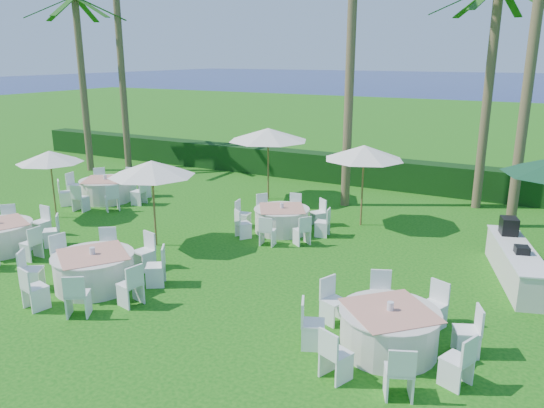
{
  "coord_description": "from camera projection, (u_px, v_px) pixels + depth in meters",
  "views": [
    {
      "loc": [
        8.75,
        -9.45,
        5.41
      ],
      "look_at": [
        1.87,
        3.37,
        1.3
      ],
      "focal_mm": 35.0,
      "sensor_mm": 36.0,
      "label": 1
    }
  ],
  "objects": [
    {
      "name": "ocean",
      "position": [
        510.0,
        84.0,
        99.94
      ],
      "size": [
        260.0,
        260.0,
        0.0
      ],
      "primitive_type": "plane",
      "color": "#070E4E",
      "rests_on": "ground"
    },
    {
      "name": "hedge",
      "position": [
        327.0,
        167.0,
        23.48
      ],
      "size": [
        34.0,
        1.0,
        1.2
      ],
      "primitive_type": "cube",
      "color": "black",
      "rests_on": "ground"
    },
    {
      "name": "umbrella_b",
      "position": [
        152.0,
        168.0,
        14.98
      ],
      "size": [
        2.47,
        2.47,
        2.53
      ],
      "color": "brown",
      "rests_on": "ground"
    },
    {
      "name": "umbrella_d",
      "position": [
        364.0,
        152.0,
        16.8
      ],
      "size": [
        2.57,
        2.57,
        2.65
      ],
      "color": "brown",
      "rests_on": "ground"
    },
    {
      "name": "palm_e",
      "position": [
        529.0,
        74.0,
        16.01
      ],
      "size": [
        4.34,
        4.29,
        8.8
      ],
      "color": "brown",
      "rests_on": "ground"
    },
    {
      "name": "palm_a",
      "position": [
        121.0,
        61.0,
        25.14
      ],
      "size": [
        4.41,
        4.03,
        9.31
      ],
      "color": "brown",
      "rests_on": "ground"
    },
    {
      "name": "palm_c",
      "position": [
        352.0,
        25.0,
        18.05
      ],
      "size": [
        4.37,
        4.25,
        11.81
      ],
      "color": "brown",
      "rests_on": "ground"
    },
    {
      "name": "ground",
      "position": [
        145.0,
        275.0,
        13.47
      ],
      "size": [
        120.0,
        120.0,
        0.0
      ],
      "primitive_type": "plane",
      "color": "#0F540E",
      "rests_on": "ground"
    },
    {
      "name": "buffet_table",
      "position": [
        515.0,
        263.0,
        13.1
      ],
      "size": [
        1.8,
        3.71,
        1.3
      ],
      "color": "beige",
      "rests_on": "ground"
    },
    {
      "name": "palm_d",
      "position": [
        489.0,
        88.0,
        18.31
      ],
      "size": [
        4.3,
        4.34,
        7.71
      ],
      "color": "brown",
      "rests_on": "ground"
    },
    {
      "name": "umbrella_c",
      "position": [
        268.0,
        134.0,
        19.92
      ],
      "size": [
        3.04,
        3.04,
        2.76
      ],
      "color": "brown",
      "rests_on": "ground"
    },
    {
      "name": "banquet_table_d",
      "position": [
        106.0,
        189.0,
        20.23
      ],
      "size": [
        3.39,
        3.39,
        1.01
      ],
      "color": "beige",
      "rests_on": "ground"
    },
    {
      "name": "umbrella_a",
      "position": [
        50.0,
        157.0,
        17.67
      ],
      "size": [
        2.18,
        2.18,
        2.33
      ],
      "color": "brown",
      "rests_on": "ground"
    },
    {
      "name": "banquet_table_b",
      "position": [
        94.0,
        270.0,
        12.68
      ],
      "size": [
        3.37,
        3.37,
        1.01
      ],
      "color": "beige",
      "rests_on": "ground"
    },
    {
      "name": "banquet_table_c",
      "position": [
        389.0,
        329.0,
        9.95
      ],
      "size": [
        3.22,
        3.22,
        1.0
      ],
      "color": "beige",
      "rests_on": "ground"
    },
    {
      "name": "palm_f",
      "position": [
        82.0,
        77.0,
        24.56
      ],
      "size": [
        4.4,
        4.16,
        7.93
      ],
      "color": "brown",
      "rests_on": "ground"
    },
    {
      "name": "banquet_table_e",
      "position": [
        282.0,
        219.0,
        16.71
      ],
      "size": [
        3.07,
        3.07,
        0.93
      ],
      "color": "beige",
      "rests_on": "ground"
    }
  ]
}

